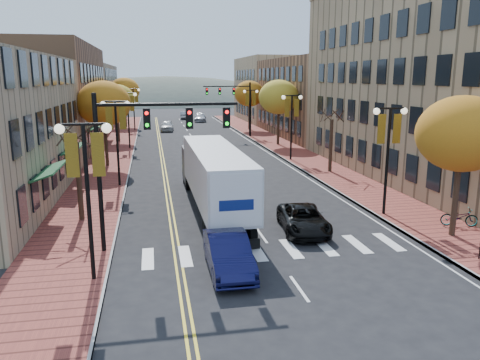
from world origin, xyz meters
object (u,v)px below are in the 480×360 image
semi_truck (212,173)px  navy_sedan (228,253)px  black_suv (303,219)px  bicycle (459,217)px

semi_truck → navy_sedan: semi_truck is taller
black_suv → navy_sedan: bearing=-130.8°
navy_sedan → black_suv: size_ratio=0.98×
semi_truck → bicycle: 13.44m
bicycle → semi_truck: bearing=84.0°
navy_sedan → bicycle: navy_sedan is taller
semi_truck → navy_sedan: bearing=-94.1°
navy_sedan → bicycle: bearing=14.2°
black_suv → semi_truck: bearing=135.6°
bicycle → navy_sedan: bearing=124.4°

